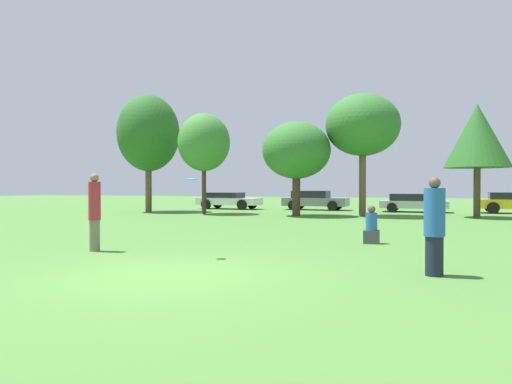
{
  "coord_description": "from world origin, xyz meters",
  "views": [
    {
      "loc": [
        4.32,
        -7.63,
        1.64
      ],
      "look_at": [
        0.67,
        3.04,
        1.49
      ],
      "focal_mm": 32.82,
      "sensor_mm": 36.0,
      "label": 1
    }
  ],
  "objects_px": {
    "person_catcher": "(434,226)",
    "bystander_sitting": "(371,228)",
    "tree_1": "(204,143)",
    "person_thrower": "(95,211)",
    "tree_4": "(477,136)",
    "parked_car_white": "(228,200)",
    "tree_3": "(363,125)",
    "tree_2": "(296,151)",
    "parked_car_silver": "(413,202)",
    "tree_0": "(148,133)",
    "parked_car_grey": "(314,200)",
    "frisbee": "(191,179)"
  },
  "relations": [
    {
      "from": "tree_4",
      "to": "tree_0",
      "type": "bearing_deg",
      "value": -178.28
    },
    {
      "from": "tree_0",
      "to": "tree_2",
      "type": "xyz_separation_m",
      "value": [
        9.89,
        -1.01,
        -1.41
      ]
    },
    {
      "from": "parked_car_grey",
      "to": "tree_1",
      "type": "bearing_deg",
      "value": -125.04
    },
    {
      "from": "person_catcher",
      "to": "tree_0",
      "type": "height_order",
      "value": "tree_0"
    },
    {
      "from": "tree_0",
      "to": "parked_car_white",
      "type": "relative_size",
      "value": 1.63
    },
    {
      "from": "tree_1",
      "to": "parked_car_silver",
      "type": "bearing_deg",
      "value": 27.63
    },
    {
      "from": "person_catcher",
      "to": "tree_2",
      "type": "height_order",
      "value": "tree_2"
    },
    {
      "from": "person_catcher",
      "to": "bystander_sitting",
      "type": "bearing_deg",
      "value": -66.64
    },
    {
      "from": "person_thrower",
      "to": "tree_0",
      "type": "bearing_deg",
      "value": 122.59
    },
    {
      "from": "bystander_sitting",
      "to": "parked_car_white",
      "type": "relative_size",
      "value": 0.24
    },
    {
      "from": "bystander_sitting",
      "to": "parked_car_silver",
      "type": "distance_m",
      "value": 17.34
    },
    {
      "from": "tree_1",
      "to": "parked_car_grey",
      "type": "height_order",
      "value": "tree_1"
    },
    {
      "from": "tree_2",
      "to": "parked_car_white",
      "type": "xyz_separation_m",
      "value": [
        -6.48,
        6.0,
        -2.92
      ]
    },
    {
      "from": "person_catcher",
      "to": "tree_1",
      "type": "bearing_deg",
      "value": -47.73
    },
    {
      "from": "bystander_sitting",
      "to": "tree_0",
      "type": "height_order",
      "value": "tree_0"
    },
    {
      "from": "tree_0",
      "to": "tree_1",
      "type": "relative_size",
      "value": 1.26
    },
    {
      "from": "frisbee",
      "to": "parked_car_white",
      "type": "xyz_separation_m",
      "value": [
        -7.82,
        21.28,
        -1.15
      ]
    },
    {
      "from": "tree_3",
      "to": "parked_car_grey",
      "type": "relative_size",
      "value": 1.48
    },
    {
      "from": "tree_3",
      "to": "parked_car_white",
      "type": "distance_m",
      "value": 11.94
    },
    {
      "from": "tree_1",
      "to": "parked_car_white",
      "type": "distance_m",
      "value": 7.0
    },
    {
      "from": "person_catcher",
      "to": "tree_0",
      "type": "bearing_deg",
      "value": -40.75
    },
    {
      "from": "person_catcher",
      "to": "tree_2",
      "type": "distance_m",
      "value": 17.26
    },
    {
      "from": "parked_car_grey",
      "to": "parked_car_silver",
      "type": "height_order",
      "value": "parked_car_grey"
    },
    {
      "from": "parked_car_white",
      "to": "parked_car_silver",
      "type": "bearing_deg",
      "value": 3.24
    },
    {
      "from": "person_catcher",
      "to": "tree_1",
      "type": "relative_size",
      "value": 0.31
    },
    {
      "from": "person_thrower",
      "to": "bystander_sitting",
      "type": "relative_size",
      "value": 1.79
    },
    {
      "from": "tree_2",
      "to": "tree_3",
      "type": "relative_size",
      "value": 0.78
    },
    {
      "from": "tree_3",
      "to": "tree_2",
      "type": "bearing_deg",
      "value": -165.3
    },
    {
      "from": "tree_3",
      "to": "parked_car_silver",
      "type": "relative_size",
      "value": 1.59
    },
    {
      "from": "person_catcher",
      "to": "bystander_sitting",
      "type": "xyz_separation_m",
      "value": [
        -1.51,
        4.53,
        -0.45
      ]
    },
    {
      "from": "person_catcher",
      "to": "tree_2",
      "type": "bearing_deg",
      "value": -62.68
    },
    {
      "from": "tree_1",
      "to": "tree_3",
      "type": "height_order",
      "value": "tree_3"
    },
    {
      "from": "parked_car_white",
      "to": "tree_3",
      "type": "bearing_deg",
      "value": -24.31
    },
    {
      "from": "parked_car_white",
      "to": "person_thrower",
      "type": "bearing_deg",
      "value": -73.73
    },
    {
      "from": "frisbee",
      "to": "parked_car_white",
      "type": "height_order",
      "value": "frisbee"
    },
    {
      "from": "tree_4",
      "to": "parked_car_white",
      "type": "bearing_deg",
      "value": 164.21
    },
    {
      "from": "tree_2",
      "to": "tree_1",
      "type": "bearing_deg",
      "value": 179.67
    },
    {
      "from": "tree_4",
      "to": "parked_car_white",
      "type": "xyz_separation_m",
      "value": [
        -15.64,
        4.42,
        -3.55
      ]
    },
    {
      "from": "tree_4",
      "to": "bystander_sitting",
      "type": "bearing_deg",
      "value": -108.04
    },
    {
      "from": "tree_0",
      "to": "parked_car_grey",
      "type": "relative_size",
      "value": 1.67
    },
    {
      "from": "tree_2",
      "to": "parked_car_grey",
      "type": "xyz_separation_m",
      "value": [
        -0.4,
        6.66,
        -2.88
      ]
    },
    {
      "from": "frisbee",
      "to": "tree_4",
      "type": "height_order",
      "value": "tree_4"
    },
    {
      "from": "tree_4",
      "to": "parked_car_white",
      "type": "height_order",
      "value": "tree_4"
    },
    {
      "from": "tree_1",
      "to": "frisbee",
      "type": "bearing_deg",
      "value": -65.73
    },
    {
      "from": "person_catcher",
      "to": "tree_3",
      "type": "bearing_deg",
      "value": -74.72
    },
    {
      "from": "frisbee",
      "to": "tree_2",
      "type": "xyz_separation_m",
      "value": [
        -1.34,
        15.27,
        1.77
      ]
    },
    {
      "from": "frisbee",
      "to": "tree_3",
      "type": "bearing_deg",
      "value": 82.57
    },
    {
      "from": "person_catcher",
      "to": "parked_car_silver",
      "type": "xyz_separation_m",
      "value": [
        -0.5,
        21.85,
        -0.3
      ]
    },
    {
      "from": "tree_2",
      "to": "parked_car_grey",
      "type": "bearing_deg",
      "value": 93.4
    },
    {
      "from": "person_thrower",
      "to": "tree_3",
      "type": "bearing_deg",
      "value": 77.86
    }
  ]
}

